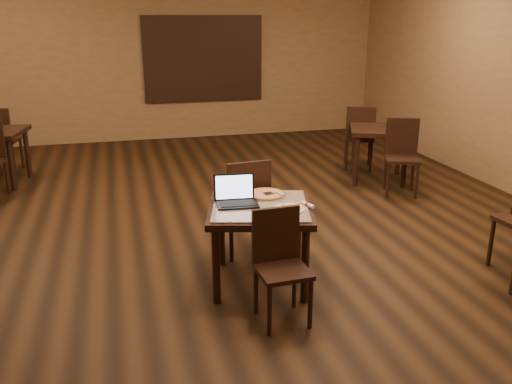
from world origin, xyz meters
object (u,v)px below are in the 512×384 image
object	(u,v)px
other_table_a	(380,137)
laptop	(236,196)
other_table_a_chair_near	(402,152)
other_table_a_chair_far	(360,134)
chair_main_near	(280,258)
tiled_table	(260,216)
chair_main_far	(246,202)
other_table_b_chair_far	(0,137)
pizza_pan	(266,195)

from	to	relation	value
other_table_a	laptop	bearing A→B (deg)	-114.65
other_table_a_chair_near	other_table_a_chair_far	size ratio (longest dim) A/B	1.00
other_table_a	other_table_a_chair_near	xyz separation A→B (m)	(0.03, -0.61, -0.08)
chair_main_near	other_table_a_chair_near	world-z (taller)	other_table_a_chair_near
tiled_table	other_table_a_chair_far	distance (m)	4.18
laptop	other_table_a_chair_near	bearing A→B (deg)	41.00
chair_main_far	other_table_b_chair_far	size ratio (longest dim) A/B	0.99
chair_main_far	laptop	xyz separation A→B (m)	(-0.21, -0.50, 0.25)
chair_main_far	other_table_b_chair_far	xyz separation A→B (m)	(-2.97, 3.94, 0.00)
other_table_a	other_table_b_chair_far	world-z (taller)	other_table_b_chair_far
chair_main_far	other_table_a	world-z (taller)	chair_main_far
other_table_a_chair_near	chair_main_far	bearing A→B (deg)	-127.85
tiled_table	other_table_a	size ratio (longest dim) A/B	1.01
chair_main_near	pizza_pan	world-z (taller)	chair_main_near
chair_main_near	pizza_pan	bearing A→B (deg)	78.64
tiled_table	other_table_a_chair_far	xyz separation A→B (m)	(2.53, 3.33, -0.08)
other_table_a	other_table_a_chair_near	world-z (taller)	other_table_a_chair_near
other_table_a_chair_near	other_table_b_chair_far	world-z (taller)	other_table_b_chair_far
other_table_a_chair_near	other_table_a_chair_far	xyz separation A→B (m)	(-0.07, 1.21, 0.00)
chair_main_far	other_table_a	bearing A→B (deg)	-147.15
other_table_a	other_table_a_chair_far	size ratio (longest dim) A/B	1.07
other_table_a_chair_far	laptop	bearing A→B (deg)	71.67
tiled_table	pizza_pan	bearing A→B (deg)	77.75
chair_main_far	other_table_a_chair_far	distance (m)	3.71
other_table_a_chair_far	other_table_b_chair_far	bearing A→B (deg)	9.42
tiled_table	chair_main_far	world-z (taller)	chair_main_far
chair_main_far	other_table_a	distance (m)	3.31
other_table_a_chair_far	pizza_pan	bearing A→B (deg)	74.00
pizza_pan	chair_main_far	bearing A→B (deg)	106.45
laptop	pizza_pan	xyz separation A→B (m)	(0.32, 0.13, -0.06)
tiled_table	other_table_b_chair_far	bearing A→B (deg)	137.34
other_table_b_chair_far	other_table_a	bearing A→B (deg)	172.12
chair_main_near	laptop	size ratio (longest dim) A/B	2.37
tiled_table	laptop	bearing A→B (deg)	165.79
tiled_table	chair_main_far	bearing A→B (deg)	103.31
laptop	other_table_a_chair_near	xyz separation A→B (m)	(2.80, 2.01, -0.25)
other_table_b_chair_far	chair_main_far	bearing A→B (deg)	137.39
other_table_b_chair_far	chair_main_near	bearing A→B (deg)	130.13
tiled_table	chair_main_near	bearing A→B (deg)	-76.09
tiled_table	other_table_a	xyz separation A→B (m)	(2.56, 2.72, 0.00)
chair_main_near	other_table_a_chair_far	size ratio (longest dim) A/B	0.89
chair_main_near	other_table_a	world-z (taller)	chair_main_near
chair_main_near	pizza_pan	size ratio (longest dim) A/B	2.35
other_table_a_chair_far	other_table_b_chair_far	distance (m)	5.62
tiled_table	other_table_a_chair_far	size ratio (longest dim) A/B	1.08
chair_main_near	laptop	distance (m)	0.81
tiled_table	chair_main_near	world-z (taller)	chair_main_near
laptop	other_table_b_chair_far	distance (m)	5.23
tiled_table	laptop	world-z (taller)	laptop
pizza_pan	other_table_a_chair_far	size ratio (longest dim) A/B	0.38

